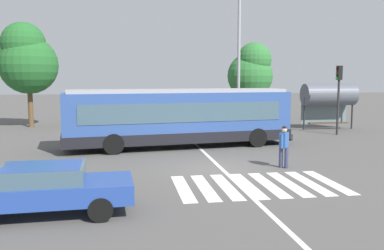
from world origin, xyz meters
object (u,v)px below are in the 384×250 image
at_px(parked_car_teal, 195,114).
at_px(pedestrian_crossing_street, 284,144).
at_px(parked_car_red, 228,113).
at_px(twin_arm_street_lamp, 239,47).
at_px(foreground_sedan, 46,187).
at_px(traffic_light_far_corner, 339,88).
at_px(parked_car_silver, 260,114).
at_px(city_transit_bus, 179,117).
at_px(bus_stop_shelter, 329,95).
at_px(background_tree_right, 251,71).
at_px(background_tree_left, 27,59).
at_px(parked_car_champagne, 94,115).
at_px(parked_car_white, 128,115).
at_px(parked_car_blue, 162,115).

bearing_deg(parked_car_teal, pedestrian_crossing_street, -87.37).
xyz_separation_m(parked_car_red, twin_arm_street_lamp, (-1.01, -6.68, 4.86)).
relative_size(foreground_sedan, traffic_light_far_corner, 1.03).
distance_m(parked_car_silver, twin_arm_street_lamp, 8.48).
relative_size(pedestrian_crossing_street, twin_arm_street_lamp, 0.19).
distance_m(city_transit_bus, bus_stop_shelter, 12.91).
bearing_deg(parked_car_red, background_tree_right, 51.41).
bearing_deg(pedestrian_crossing_street, parked_car_teal, 92.63).
xyz_separation_m(twin_arm_street_lamp, background_tree_left, (-14.35, 5.93, -0.60)).
bearing_deg(city_transit_bus, parked_car_silver, 52.76).
bearing_deg(parked_car_champagne, parked_car_teal, -0.28).
xyz_separation_m(parked_car_champagne, parked_car_white, (2.63, -0.38, 0.00)).
xyz_separation_m(parked_car_champagne, background_tree_left, (-4.62, -0.77, 4.26)).
xyz_separation_m(parked_car_champagne, parked_car_teal, (7.97, -0.04, 0.00)).
bearing_deg(parked_car_silver, parked_car_blue, 179.32).
xyz_separation_m(pedestrian_crossing_street, foreground_sedan, (-8.44, -4.49, -0.20)).
bearing_deg(parked_car_champagne, twin_arm_street_lamp, -34.51).
xyz_separation_m(foreground_sedan, parked_car_white, (2.32, 21.20, 0.00)).
bearing_deg(parked_car_champagne, pedestrian_crossing_street, -62.89).
distance_m(parked_car_champagne, parked_car_teal, 7.97).
bearing_deg(foreground_sedan, pedestrian_crossing_street, 28.00).
relative_size(parked_car_silver, background_tree_left, 0.61).
xyz_separation_m(city_transit_bus, background_tree_left, (-9.82, 10.59, 3.44)).
distance_m(parked_car_silver, traffic_light_far_corner, 8.29).
distance_m(parked_car_red, bus_stop_shelter, 8.29).
distance_m(parked_car_silver, bus_stop_shelter, 6.12).
xyz_separation_m(city_transit_bus, pedestrian_crossing_street, (3.54, -5.73, -0.62)).
relative_size(parked_car_white, parked_car_red, 1.01).
bearing_deg(bus_stop_shelter, foreground_sedan, -135.59).
height_order(pedestrian_crossing_street, parked_car_white, pedestrian_crossing_street).
height_order(parked_car_blue, parked_car_teal, same).
height_order(city_transit_bus, twin_arm_street_lamp, twin_arm_street_lamp).
height_order(foreground_sedan, twin_arm_street_lamp, twin_arm_street_lamp).
xyz_separation_m(parked_car_teal, traffic_light_far_corner, (7.93, -8.24, 2.22)).
relative_size(pedestrian_crossing_street, parked_car_silver, 0.37).
height_order(parked_car_teal, bus_stop_shelter, bus_stop_shelter).
bearing_deg(parked_car_red, parked_car_blue, -173.55).
distance_m(city_transit_bus, traffic_light_far_corner, 11.21).
relative_size(traffic_light_far_corner, bus_stop_shelter, 1.17).
xyz_separation_m(parked_car_red, background_tree_left, (-15.36, -0.76, 4.26)).
bearing_deg(twin_arm_street_lamp, background_tree_right, 68.51).
xyz_separation_m(parked_car_silver, background_tree_right, (0.66, 4.74, 3.51)).
distance_m(foreground_sedan, background_tree_right, 29.21).
distance_m(parked_car_red, background_tree_left, 15.96).
xyz_separation_m(city_transit_bus, parked_car_silver, (8.08, 10.63, -0.82)).
height_order(parked_car_champagne, parked_car_teal, same).
xyz_separation_m(parked_car_teal, parked_car_red, (2.77, 0.03, 0.00)).
bearing_deg(bus_stop_shelter, parked_car_red, 137.15).
height_order(city_transit_bus, parked_car_champagne, city_transit_bus).
bearing_deg(pedestrian_crossing_street, traffic_light_far_corner, 50.95).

